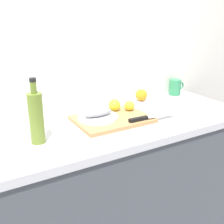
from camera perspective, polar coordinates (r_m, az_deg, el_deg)
The scene contains 11 objects.
back_wall at distance 1.59m, azimuth -13.00°, elevation 12.21°, with size 3.20×0.05×2.50m, color white.
kitchen_counter at distance 1.61m, azimuth -7.07°, elevation -18.42°, with size 2.00×0.60×0.90m.
cutting_board at distance 1.48m, azimuth 0.00°, elevation -1.46°, with size 0.39×0.29×0.02m, color tan.
white_plate at distance 1.46m, azimuth -2.89°, elevation -1.10°, with size 0.21×0.21×0.01m, color white.
fish_fillet at distance 1.45m, azimuth -2.91°, elevation -0.15°, with size 0.16×0.07×0.04m, color gray.
chef_knife at distance 1.46m, azimuth 7.19°, elevation -1.11°, with size 0.29×0.04×0.02m.
lemon_0 at distance 1.58m, azimuth 3.61°, elevation 1.31°, with size 0.06×0.06×0.06m, color yellow.
lemon_1 at distance 1.57m, azimuth 0.50°, elevation 1.46°, with size 0.07×0.07×0.07m, color yellow.
olive_oil_bottle at distance 1.24m, azimuth -15.33°, elevation -1.00°, with size 0.06×0.06×0.29m.
coffee_mug_1 at distance 2.00m, azimuth 12.88°, elevation 5.02°, with size 0.12×0.08×0.11m.
orange_0 at distance 1.83m, azimuth 6.08°, elevation 3.48°, with size 0.08×0.08×0.08m, color orange.
Camera 1 is at (-0.47, -1.19, 1.44)m, focal length 44.40 mm.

